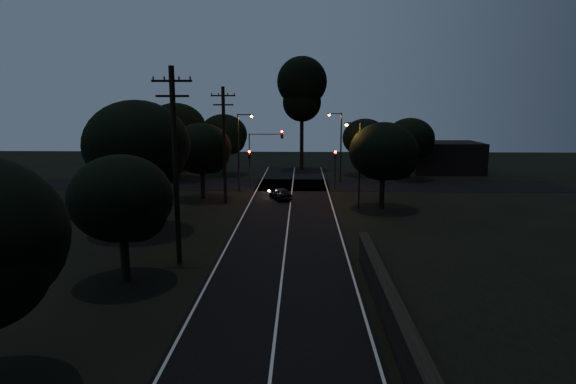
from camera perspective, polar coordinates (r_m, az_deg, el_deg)
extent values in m
cube|color=black|center=(34.50, -0.10, -4.67)|extent=(8.00, 70.00, 0.02)
cube|color=black|center=(54.05, 0.55, 0.85)|extent=(60.00, 8.00, 0.02)
cube|color=beige|center=(34.49, -0.10, -4.65)|extent=(0.12, 70.00, 0.01)
cube|color=beige|center=(34.80, -6.30, -4.58)|extent=(0.12, 70.00, 0.01)
cube|color=beige|center=(34.59, 6.15, -4.67)|extent=(0.12, 70.00, 0.01)
cube|color=black|center=(16.88, 14.52, -19.15)|extent=(0.40, 26.00, 1.50)
cube|color=black|center=(16.51, 14.65, -16.73)|extent=(0.55, 26.00, 0.10)
cube|color=black|center=(17.98, 25.70, -18.49)|extent=(6.50, 26.00, 1.20)
cylinder|color=black|center=(27.43, -13.20, 2.83)|extent=(0.30, 0.30, 11.00)
cube|color=black|center=(27.24, -13.61, 12.68)|extent=(2.20, 0.12, 0.12)
cube|color=black|center=(27.21, -13.54, 11.00)|extent=(1.80, 0.12, 0.12)
cylinder|color=black|center=(44.01, -7.57, 5.45)|extent=(0.30, 0.30, 10.50)
cube|color=black|center=(43.86, -7.71, 11.25)|extent=(2.20, 0.12, 0.12)
cube|color=black|center=(43.86, -7.68, 10.21)|extent=(1.80, 0.12, 0.12)
cylinder|color=black|center=(26.16, -18.76, -7.46)|extent=(0.44, 0.44, 2.42)
ellipsoid|color=black|center=(25.40, -19.17, -0.69)|extent=(5.14, 5.14, 4.37)
sphere|color=black|center=(24.72, -17.56, -2.11)|extent=(3.09, 3.09, 3.09)
cylinder|color=black|center=(35.97, -17.07, -1.74)|extent=(0.44, 0.44, 3.40)
ellipsoid|color=black|center=(35.34, -17.45, 5.33)|extent=(7.34, 7.34, 6.24)
sphere|color=black|center=(34.31, -15.75, 4.05)|extent=(4.40, 4.40, 4.40)
cylinder|color=black|center=(46.91, -10.08, 0.86)|extent=(0.44, 0.44, 2.67)
ellipsoid|color=black|center=(46.47, -10.22, 5.10)|extent=(5.71, 5.71, 4.85)
sphere|color=black|center=(45.77, -9.11, 4.33)|extent=(3.42, 3.42, 3.42)
cylinder|color=black|center=(62.56, -7.59, 3.37)|extent=(0.44, 0.44, 2.84)
ellipsoid|color=black|center=(62.22, -7.68, 6.76)|extent=(6.09, 6.09, 5.18)
sphere|color=black|center=(61.50, -6.77, 6.17)|extent=(3.65, 3.65, 3.65)
cylinder|color=black|center=(59.67, -12.96, 3.13)|extent=(0.44, 0.44, 3.40)
ellipsoid|color=black|center=(59.30, -13.14, 7.33)|extent=(7.15, 7.15, 6.08)
sphere|color=black|center=(58.34, -12.09, 6.62)|extent=(4.29, 4.29, 4.29)
cylinder|color=black|center=(62.28, 9.01, 3.21)|extent=(0.44, 0.44, 2.64)
ellipsoid|color=black|center=(61.95, 9.10, 6.37)|extent=(5.67, 5.67, 4.82)
sphere|color=black|center=(61.57, 10.07, 5.79)|extent=(3.40, 3.40, 3.40)
cylinder|color=black|center=(60.21, 14.10, 2.82)|extent=(0.44, 0.44, 2.71)
ellipsoid|color=black|center=(59.86, 14.25, 6.17)|extent=(5.79, 5.79, 4.92)
sphere|color=black|center=(59.57, 15.30, 5.54)|extent=(3.48, 3.48, 3.48)
cylinder|color=black|center=(42.56, 11.06, -0.07)|extent=(0.44, 0.44, 2.77)
ellipsoid|color=black|center=(42.07, 11.23, 4.74)|extent=(5.88, 5.88, 5.00)
sphere|color=black|center=(41.74, 12.73, 3.83)|extent=(3.53, 3.53, 3.53)
cylinder|color=black|center=(66.46, 1.64, 6.28)|extent=(0.50, 0.50, 8.41)
sphere|color=black|center=(66.36, 1.67, 12.94)|extent=(6.73, 6.73, 6.73)
sphere|color=black|center=(66.29, 1.66, 10.57)|extent=(5.20, 5.20, 5.20)
cube|color=black|center=(67.03, -16.68, 4.16)|extent=(10.00, 8.00, 4.40)
cube|color=black|center=(67.40, 18.04, 3.95)|extent=(9.00, 7.00, 4.00)
cylinder|color=black|center=(52.12, -4.56, 2.23)|extent=(0.12, 0.12, 3.20)
cube|color=black|center=(51.87, -4.59, 4.47)|extent=(0.28, 0.22, 0.90)
sphere|color=#FF0705|center=(51.71, -4.61, 4.79)|extent=(0.22, 0.22, 0.22)
cylinder|color=black|center=(51.94, 5.59, 2.19)|extent=(0.12, 0.12, 3.20)
cube|color=black|center=(51.69, 5.63, 4.44)|extent=(0.28, 0.22, 0.90)
sphere|color=#FF0705|center=(51.53, 5.64, 4.75)|extent=(0.22, 0.22, 0.22)
cylinder|color=black|center=(52.00, -4.57, 3.21)|extent=(0.12, 0.12, 5.00)
cube|color=black|center=(51.43, -0.72, 6.86)|extent=(0.28, 0.22, 0.90)
sphere|color=#FF0705|center=(51.29, -0.73, 7.18)|extent=(0.22, 0.22, 0.22)
cube|color=black|center=(51.53, -2.68, 6.85)|extent=(3.50, 0.08, 0.08)
cylinder|color=black|center=(49.97, -5.87, 4.63)|extent=(0.16, 0.16, 8.00)
cube|color=black|center=(49.64, -5.15, 9.12)|extent=(1.40, 0.10, 0.10)
cube|color=black|center=(49.57, -4.33, 9.07)|extent=(0.35, 0.22, 0.12)
sphere|color=orange|center=(49.57, -4.33, 8.95)|extent=(0.26, 0.26, 0.26)
cylinder|color=black|center=(55.70, 6.28, 5.21)|extent=(0.16, 0.16, 8.00)
cube|color=black|center=(55.43, 5.63, 9.24)|extent=(1.40, 0.10, 0.10)
cube|color=black|center=(55.39, 4.90, 9.20)|extent=(0.35, 0.22, 0.12)
sphere|color=orange|center=(55.39, 4.90, 9.09)|extent=(0.26, 0.26, 0.26)
cylinder|color=black|center=(41.92, 8.48, 3.12)|extent=(0.16, 0.16, 7.50)
cube|color=black|center=(41.55, 7.78, 8.13)|extent=(1.20, 0.10, 0.10)
cube|color=black|center=(41.50, 6.95, 8.08)|extent=(0.35, 0.22, 0.12)
sphere|color=orange|center=(41.50, 6.94, 7.94)|extent=(0.26, 0.26, 0.26)
imported|color=black|center=(45.75, -0.92, -0.17)|extent=(2.58, 3.72, 1.18)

